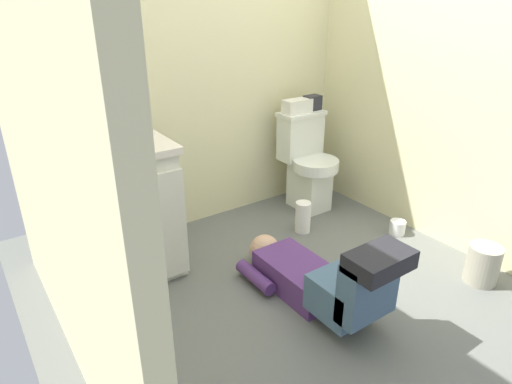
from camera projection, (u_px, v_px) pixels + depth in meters
name	position (u px, v px, depth m)	size (l,w,h in m)	color
ground_plane	(287.00, 281.00, 2.71)	(2.79, 2.96, 0.04)	#5E615C
wall_back	(196.00, 54.00, 2.97)	(2.45, 0.08, 2.40)	beige
wall_left	(36.00, 110.00, 1.59)	(0.08, 1.96, 2.40)	beige
wall_right	(439.00, 58.00, 2.82)	(0.08, 1.96, 2.40)	beige
toilet	(307.00, 162.00, 3.47)	(0.36, 0.46, 0.75)	silver
vanity_cabinet	(123.00, 211.00, 2.60)	(0.60, 0.53, 0.82)	silver
faucet	(103.00, 130.00, 2.52)	(0.02, 0.02, 0.10)	silver
person_plumber	(320.00, 278.00, 2.40)	(0.39, 1.06, 0.52)	#512D6B
tissue_box	(297.00, 106.00, 3.34)	(0.22, 0.11, 0.10)	silver
toiletry_bag	(312.00, 103.00, 3.41)	(0.12, 0.09, 0.11)	#26262D
soap_dispenser	(69.00, 133.00, 2.40)	(0.06, 0.06, 0.17)	#4B9D62
bottle_green	(88.00, 134.00, 2.39)	(0.05, 0.05, 0.14)	#53A446
bottle_blue	(98.00, 128.00, 2.46)	(0.06, 0.06, 0.15)	#3E61BF
bottle_amber	(109.00, 127.00, 2.51)	(0.05, 0.05, 0.14)	gold
bottle_clear	(127.00, 129.00, 2.53)	(0.05, 0.05, 0.10)	silver
trash_can	(483.00, 264.00, 2.62)	(0.19, 0.19, 0.24)	#A09C87
paper_towel_roll	(303.00, 217.00, 3.18)	(0.11, 0.11, 0.23)	white
toilet_paper_roll	(397.00, 227.00, 3.18)	(0.11, 0.11, 0.10)	white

